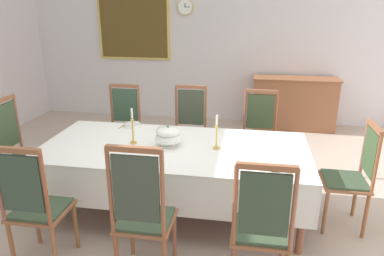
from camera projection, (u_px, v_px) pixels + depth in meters
name	position (u px, v px, depth m)	size (l,w,h in m)	color
ground	(173.00, 215.00, 3.81)	(6.74, 6.74, 0.04)	#B7A292
back_wall	(213.00, 22.00, 6.39)	(6.74, 0.08, 3.60)	silver
dining_table	(174.00, 152.00, 3.68)	(2.68, 1.24, 0.73)	brown
tablecloth	(174.00, 155.00, 3.69)	(2.70, 1.26, 0.42)	white
chair_south_a	(35.00, 204.00, 2.90)	(0.44, 0.42, 1.12)	#8E593E
chair_north_a	(123.00, 125.00, 4.81)	(0.44, 0.42, 1.09)	#905A3B
chair_south_b	(143.00, 213.00, 2.74)	(0.44, 0.42, 1.19)	brown
chair_north_b	(189.00, 128.00, 4.67)	(0.44, 0.42, 1.11)	#92583A
chair_south_c	(262.00, 226.00, 2.61)	(0.44, 0.42, 1.12)	brown
chair_north_c	(259.00, 133.00, 4.52)	(0.44, 0.42, 1.09)	#9B5A3A
chair_head_west	(20.00, 149.00, 3.98)	(0.42, 0.44, 1.15)	#905A41
chair_head_east	(352.00, 175.00, 3.44)	(0.42, 0.44, 1.07)	brown
soup_tureen	(168.00, 136.00, 3.63)	(0.27, 0.27, 0.22)	white
candlestick_west	(133.00, 129.00, 3.67)	(0.07, 0.07, 0.38)	gold
candlestick_east	(216.00, 135.00, 3.54)	(0.07, 0.07, 0.35)	gold
bowl_near_left	(275.00, 170.00, 3.06)	(0.19, 0.19, 0.04)	white
bowl_near_right	(133.00, 125.00, 4.21)	(0.19, 0.19, 0.04)	white
bowl_far_left	(164.00, 128.00, 4.12)	(0.14, 0.14, 0.03)	white
spoon_primary	(291.00, 172.00, 3.07)	(0.06, 0.17, 0.01)	gold
spoon_secondary	(123.00, 125.00, 4.27)	(0.04, 0.18, 0.01)	gold
sideboard	(294.00, 103.00, 6.30)	(1.44, 0.48, 0.90)	#925638
mounted_clock	(185.00, 7.00, 6.32)	(0.28, 0.06, 0.28)	#D1B251
framed_painting	(134.00, 26.00, 6.59)	(1.34, 0.05, 1.20)	#D1B251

